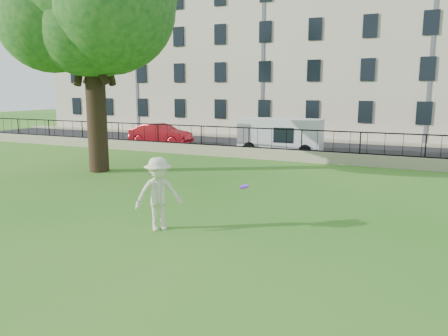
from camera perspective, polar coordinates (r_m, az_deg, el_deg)
The scene contains 11 objects.
ground at distance 12.74m, azimuth -3.81°, elevation -7.23°, with size 120.00×120.00×0.00m, color #266818.
retaining_wall at distance 23.68m, azimuth 10.04°, elevation 1.54°, with size 50.00×0.40×0.60m, color gray.
iron_railing at distance 23.57m, azimuth 10.11°, elevation 3.59°, with size 50.00×0.05×1.13m.
street at distance 28.25m, azimuth 12.42°, elevation 2.25°, with size 60.00×9.00×0.01m, color black.
sidewalk at distance 33.31m, azimuth 14.32°, elevation 3.45°, with size 60.00×1.40×0.12m, color gray.
building_row at distance 38.81m, azimuth 16.34°, elevation 14.43°, with size 56.40×10.40×13.80m.
tree at distance 21.63m, azimuth -17.16°, elevation 20.13°, with size 8.81×7.08×11.35m.
man at distance 12.05m, azimuth -8.54°, elevation -3.35°, with size 1.31×0.75×2.02m, color beige.
frisbee at distance 12.41m, azimuth 2.65°, elevation -2.44°, with size 0.27×0.27×0.03m, color purple.
red_sedan at distance 30.68m, azimuth -8.26°, elevation 4.36°, with size 1.54×4.43×1.46m, color #B41621.
white_van at distance 26.70m, azimuth 7.39°, elevation 4.18°, with size 4.93×1.92×2.07m, color silver.
Camera 1 is at (5.79, -10.69, 3.83)m, focal length 35.00 mm.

